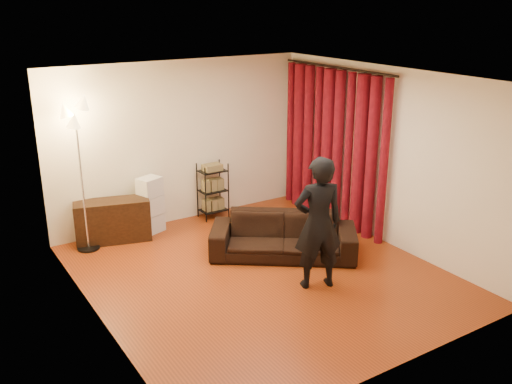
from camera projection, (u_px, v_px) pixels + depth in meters
floor at (262, 274)px, 7.89m from camera, size 5.00×5.00×0.00m
ceiling at (262, 77)px, 7.02m from camera, size 5.00×5.00×0.00m
wall_back at (180, 143)px, 9.45m from camera, size 5.00×0.00×5.00m
wall_front at (404, 249)px, 5.46m from camera, size 5.00×0.00×5.00m
wall_left at (92, 215)px, 6.31m from camera, size 0.00×5.00×5.00m
wall_right at (387, 157)px, 8.60m from camera, size 0.00×5.00×5.00m
curtain_rod at (337, 67)px, 9.04m from camera, size 0.04×2.65×0.04m
curtain at (332, 147)px, 9.46m from camera, size 0.22×2.65×2.55m
sofa at (283, 236)px, 8.38m from camera, size 2.19×1.92×0.62m
person at (318, 223)px, 7.31m from camera, size 0.75×0.61×1.78m
media_cabinet at (113, 221)px, 8.89m from camera, size 1.21×0.72×0.66m
storage_boxes at (150, 205)px, 9.18m from camera, size 0.45×0.40×0.93m
wire_shelf at (213, 191)px, 9.79m from camera, size 0.52×0.43×0.97m
floor_lamp at (82, 179)px, 8.33m from camera, size 0.50×0.50×2.24m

